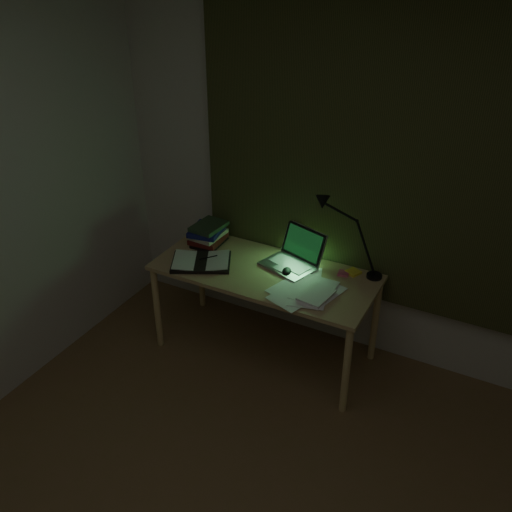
{
  "coord_description": "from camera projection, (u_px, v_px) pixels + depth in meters",
  "views": [
    {
      "loc": [
        0.88,
        -1.16,
        2.55
      ],
      "look_at": [
        -0.52,
        1.49,
        0.82
      ],
      "focal_mm": 40.0,
      "sensor_mm": 36.0,
      "label": 1
    }
  ],
  "objects": [
    {
      "name": "book_stack",
      "position": [
        208.0,
        234.0,
        3.9
      ],
      "size": [
        0.21,
        0.25,
        0.16
      ],
      "primitive_type": null,
      "rotation": [
        0.0,
        0.0,
        0.07
      ],
      "color": "silver",
      "rests_on": "desk"
    },
    {
      "name": "sticky_pink",
      "position": [
        344.0,
        273.0,
        3.59
      ],
      "size": [
        0.08,
        0.08,
        0.01
      ],
      "primitive_type": "cube",
      "rotation": [
        0.0,
        0.0,
        0.16
      ],
      "color": "#DF5777",
      "rests_on": "desk"
    },
    {
      "name": "laptop",
      "position": [
        288.0,
        251.0,
        3.61
      ],
      "size": [
        0.43,
        0.45,
        0.24
      ],
      "primitive_type": null,
      "rotation": [
        0.0,
        0.0,
        -0.31
      ],
      "color": "#B5B5BA",
      "rests_on": "desk"
    },
    {
      "name": "mouse",
      "position": [
        287.0,
        271.0,
        3.59
      ],
      "size": [
        0.08,
        0.1,
        0.03
      ],
      "primitive_type": "ellipsoid",
      "rotation": [
        0.0,
        0.0,
        0.3
      ],
      "color": "black",
      "rests_on": "desk"
    },
    {
      "name": "desk_lamp",
      "position": [
        379.0,
        240.0,
        3.43
      ],
      "size": [
        0.39,
        0.33,
        0.53
      ],
      "primitive_type": null,
      "rotation": [
        0.0,
        0.0,
        -0.16
      ],
      "color": "black",
      "rests_on": "desk"
    },
    {
      "name": "open_textbook",
      "position": [
        201.0,
        261.0,
        3.7
      ],
      "size": [
        0.46,
        0.41,
        0.03
      ],
      "primitive_type": null,
      "rotation": [
        0.0,
        0.0,
        0.47
      ],
      "color": "silver",
      "rests_on": "desk"
    },
    {
      "name": "desk",
      "position": [
        264.0,
        312.0,
        3.79
      ],
      "size": [
        1.42,
        0.62,
        0.65
      ],
      "primitive_type": null,
      "color": "tan",
      "rests_on": "floor"
    },
    {
      "name": "wall_back",
      "position": [
        372.0,
        176.0,
        3.42
      ],
      "size": [
        3.5,
        0.0,
        2.5
      ],
      "primitive_type": "cube",
      "color": "beige",
      "rests_on": "ground"
    },
    {
      "name": "loose_papers",
      "position": [
        310.0,
        292.0,
        3.4
      ],
      "size": [
        0.36,
        0.38,
        0.02
      ],
      "primitive_type": null,
      "rotation": [
        0.0,
        0.0,
        0.01
      ],
      "color": "white",
      "rests_on": "desk"
    },
    {
      "name": "curtain",
      "position": [
        373.0,
        146.0,
        3.29
      ],
      "size": [
        2.2,
        0.06,
        2.0
      ],
      "primitive_type": "cube",
      "color": "#32391C",
      "rests_on": "wall_back"
    },
    {
      "name": "sticky_yellow",
      "position": [
        353.0,
        272.0,
        3.6
      ],
      "size": [
        0.1,
        0.1,
        0.02
      ],
      "primitive_type": "cube",
      "rotation": [
        0.0,
        0.0,
        -0.43
      ],
      "color": "yellow",
      "rests_on": "desk"
    }
  ]
}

